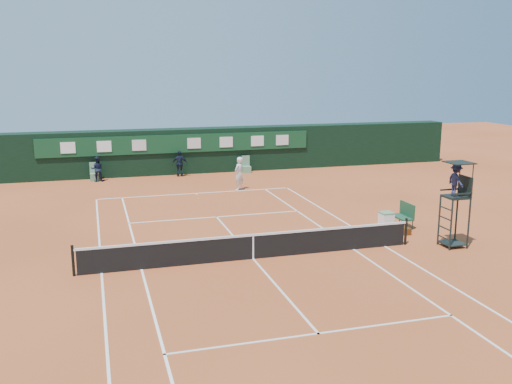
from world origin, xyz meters
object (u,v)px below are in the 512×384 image
(umpire_chair, at_px, (456,186))
(player_bench, at_px, (404,214))
(cooler, at_px, (386,219))
(tennis_net, at_px, (253,246))
(player, at_px, (239,174))

(umpire_chair, bearing_deg, player_bench, 95.95)
(cooler, bearing_deg, player_bench, -25.30)
(tennis_net, bearing_deg, umpire_chair, -5.36)
(player_bench, relative_size, cooler, 1.86)
(tennis_net, relative_size, cooler, 20.00)
(umpire_chair, distance_m, player_bench, 3.66)
(cooler, relative_size, player, 0.33)
(tennis_net, distance_m, cooler, 7.54)
(player, bearing_deg, cooler, 72.67)
(tennis_net, xyz_separation_m, player_bench, (7.73, 2.38, 0.09))
(player, bearing_deg, umpire_chair, 70.46)
(tennis_net, bearing_deg, player, 77.91)
(tennis_net, height_order, player_bench, same)
(umpire_chair, relative_size, cooler, 5.30)
(player_bench, height_order, player, player)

